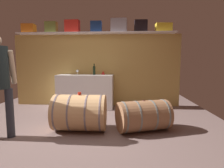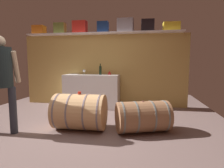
{
  "view_description": "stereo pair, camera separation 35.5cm",
  "coord_description": "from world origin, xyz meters",
  "px_view_note": "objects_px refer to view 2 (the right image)",
  "views": [
    {
      "loc": [
        0.78,
        -3.02,
        1.25
      ],
      "look_at": [
        0.57,
        0.51,
        0.85
      ],
      "focal_mm": 30.42,
      "sensor_mm": 36.0,
      "label": 1
    },
    {
      "loc": [
        1.14,
        -2.98,
        1.25
      ],
      "look_at": [
        0.57,
        0.51,
        0.85
      ],
      "focal_mm": 30.42,
      "sensor_mm": 36.0,
      "label": 2
    }
  ],
  "objects_px": {
    "wine_glass": "(84,71)",
    "wine_barrel_near": "(80,112)",
    "toolcase_yellow": "(171,27)",
    "wine_bottle_dark": "(100,70)",
    "toolcase_black": "(148,26)",
    "winemaker_pouring": "(2,75)",
    "work_cabinet": "(92,91)",
    "toolcase_orange": "(39,30)",
    "toolcase_olive": "(60,29)",
    "red_funnel": "(110,73)",
    "wine_barrel_far": "(143,117)",
    "toolcase_grey": "(125,26)",
    "toolcase_navy": "(103,27)",
    "toolcase_red": "(80,27)",
    "tasting_cup": "(79,93)"
  },
  "relations": [
    {
      "from": "toolcase_navy",
      "to": "wine_barrel_near",
      "type": "bearing_deg",
      "value": -92.26
    },
    {
      "from": "toolcase_olive",
      "to": "toolcase_navy",
      "type": "distance_m",
      "value": 1.26
    },
    {
      "from": "toolcase_yellow",
      "to": "wine_glass",
      "type": "bearing_deg",
      "value": -179.59
    },
    {
      "from": "winemaker_pouring",
      "to": "toolcase_black",
      "type": "bearing_deg",
      "value": 25.9
    },
    {
      "from": "toolcase_red",
      "to": "toolcase_navy",
      "type": "xyz_separation_m",
      "value": [
        0.67,
        0.0,
        -0.02
      ]
    },
    {
      "from": "toolcase_orange",
      "to": "toolcase_yellow",
      "type": "xyz_separation_m",
      "value": [
        3.74,
        0.0,
        -0.01
      ]
    },
    {
      "from": "wine_bottle_dark",
      "to": "tasting_cup",
      "type": "bearing_deg",
      "value": -89.94
    },
    {
      "from": "work_cabinet",
      "to": "red_funnel",
      "type": "relative_size",
      "value": 13.79
    },
    {
      "from": "wine_glass",
      "to": "wine_barrel_near",
      "type": "relative_size",
      "value": 0.15
    },
    {
      "from": "toolcase_olive",
      "to": "work_cabinet",
      "type": "relative_size",
      "value": 0.21
    },
    {
      "from": "wine_bottle_dark",
      "to": "winemaker_pouring",
      "type": "bearing_deg",
      "value": -119.32
    },
    {
      "from": "toolcase_yellow",
      "to": "tasting_cup",
      "type": "relative_size",
      "value": 6.76
    },
    {
      "from": "wine_glass",
      "to": "winemaker_pouring",
      "type": "xyz_separation_m",
      "value": [
        -0.77,
        -2.21,
        0.03
      ]
    },
    {
      "from": "wine_barrel_far",
      "to": "winemaker_pouring",
      "type": "height_order",
      "value": "winemaker_pouring"
    },
    {
      "from": "wine_glass",
      "to": "wine_barrel_near",
      "type": "distance_m",
      "value": 1.96
    },
    {
      "from": "toolcase_red",
      "to": "winemaker_pouring",
      "type": "bearing_deg",
      "value": -101.26
    },
    {
      "from": "toolcase_olive",
      "to": "red_funnel",
      "type": "xyz_separation_m",
      "value": [
        1.45,
        -0.04,
        -1.25
      ]
    },
    {
      "from": "toolcase_orange",
      "to": "wine_barrel_far",
      "type": "height_order",
      "value": "toolcase_orange"
    },
    {
      "from": "toolcase_orange",
      "to": "winemaker_pouring",
      "type": "relative_size",
      "value": 0.2
    },
    {
      "from": "red_funnel",
      "to": "wine_barrel_far",
      "type": "relative_size",
      "value": 0.1
    },
    {
      "from": "toolcase_olive",
      "to": "toolcase_red",
      "type": "height_order",
      "value": "toolcase_red"
    },
    {
      "from": "toolcase_olive",
      "to": "toolcase_navy",
      "type": "xyz_separation_m",
      "value": [
        1.26,
        0.0,
        -0.0
      ]
    },
    {
      "from": "toolcase_red",
      "to": "toolcase_black",
      "type": "height_order",
      "value": "toolcase_red"
    },
    {
      "from": "wine_glass",
      "to": "wine_barrel_near",
      "type": "xyz_separation_m",
      "value": [
        0.47,
        -1.78,
        -0.68
      ]
    },
    {
      "from": "wine_bottle_dark",
      "to": "toolcase_black",
      "type": "bearing_deg",
      "value": 8.42
    },
    {
      "from": "work_cabinet",
      "to": "wine_bottle_dark",
      "type": "relative_size",
      "value": 5.01
    },
    {
      "from": "toolcase_yellow",
      "to": "wine_glass",
      "type": "height_order",
      "value": "toolcase_yellow"
    },
    {
      "from": "wine_glass",
      "to": "tasting_cup",
      "type": "relative_size",
      "value": 2.34
    },
    {
      "from": "wine_glass",
      "to": "wine_bottle_dark",
      "type": "bearing_deg",
      "value": -1.63
    },
    {
      "from": "toolcase_navy",
      "to": "toolcase_yellow",
      "type": "xyz_separation_m",
      "value": [
        1.83,
        0.0,
        -0.03
      ]
    },
    {
      "from": "toolcase_orange",
      "to": "toolcase_black",
      "type": "bearing_deg",
      "value": -3.52
    },
    {
      "from": "toolcase_orange",
      "to": "toolcase_grey",
      "type": "distance_m",
      "value": 2.53
    },
    {
      "from": "work_cabinet",
      "to": "tasting_cup",
      "type": "relative_size",
      "value": 24.41
    },
    {
      "from": "toolcase_yellow",
      "to": "winemaker_pouring",
      "type": "xyz_separation_m",
      "value": [
        -3.1,
        -2.38,
        -1.14
      ]
    },
    {
      "from": "wine_barrel_near",
      "to": "winemaker_pouring",
      "type": "height_order",
      "value": "winemaker_pouring"
    },
    {
      "from": "work_cabinet",
      "to": "toolcase_orange",
      "type": "bearing_deg",
      "value": 173.35
    },
    {
      "from": "wine_glass",
      "to": "winemaker_pouring",
      "type": "bearing_deg",
      "value": -109.11
    },
    {
      "from": "wine_bottle_dark",
      "to": "wine_barrel_far",
      "type": "xyz_separation_m",
      "value": [
        1.16,
        -1.72,
        -0.77
      ]
    },
    {
      "from": "wine_bottle_dark",
      "to": "wine_barrel_far",
      "type": "height_order",
      "value": "wine_bottle_dark"
    },
    {
      "from": "wine_bottle_dark",
      "to": "red_funnel",
      "type": "relative_size",
      "value": 2.75
    },
    {
      "from": "toolcase_olive",
      "to": "work_cabinet",
      "type": "xyz_separation_m",
      "value": [
        0.98,
        -0.19,
        -1.76
      ]
    },
    {
      "from": "toolcase_orange",
      "to": "toolcase_olive",
      "type": "distance_m",
      "value": 0.65
    },
    {
      "from": "tasting_cup",
      "to": "wine_barrel_far",
      "type": "bearing_deg",
      "value": 2.22
    },
    {
      "from": "toolcase_olive",
      "to": "toolcase_grey",
      "type": "xyz_separation_m",
      "value": [
        1.89,
        0.0,
        0.03
      ]
    },
    {
      "from": "toolcase_grey",
      "to": "toolcase_yellow",
      "type": "distance_m",
      "value": 1.21
    },
    {
      "from": "toolcase_orange",
      "to": "winemaker_pouring",
      "type": "bearing_deg",
      "value": -78.61
    },
    {
      "from": "toolcase_black",
      "to": "wine_glass",
      "type": "bearing_deg",
      "value": -176.71
    },
    {
      "from": "red_funnel",
      "to": "toolcase_yellow",
      "type": "bearing_deg",
      "value": 1.4
    },
    {
      "from": "wine_barrel_near",
      "to": "toolcase_orange",
      "type": "bearing_deg",
      "value": 133.41
    },
    {
      "from": "toolcase_grey",
      "to": "work_cabinet",
      "type": "relative_size",
      "value": 0.28
    }
  ]
}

